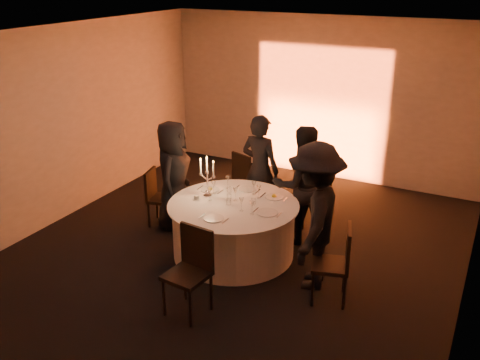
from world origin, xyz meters
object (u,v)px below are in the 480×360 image
at_px(guest_back_right, 301,185).
at_px(guest_right, 315,217).
at_px(chair_back_left, 246,176).
at_px(chair_back_right, 316,193).
at_px(guest_left, 173,175).
at_px(banquet_table, 233,229).
at_px(chair_right, 337,260).
at_px(chair_left, 157,194).
at_px(chair_front, 191,265).
at_px(guest_back_left, 260,169).
at_px(coffee_cup, 197,198).
at_px(candelabra, 207,182).

bearing_deg(guest_back_right, guest_right, 79.88).
xyz_separation_m(chair_back_left, guest_back_right, (1.24, -0.70, 0.34)).
bearing_deg(chair_back_right, guest_left, 0.18).
bearing_deg(chair_back_right, banquet_table, 35.67).
bearing_deg(guest_right, guest_back_right, -161.27).
xyz_separation_m(chair_right, guest_back_right, (-0.95, 1.26, 0.32)).
bearing_deg(chair_left, guest_back_right, -89.97).
height_order(chair_back_right, chair_right, chair_back_right).
relative_size(chair_front, guest_back_left, 0.60).
xyz_separation_m(chair_front, guest_left, (-1.40, 1.76, 0.26)).
distance_m(chair_back_left, guest_left, 1.36).
distance_m(banquet_table, chair_back_right, 1.53).
bearing_deg(coffee_cup, chair_left, 156.70).
height_order(banquet_table, chair_right, chair_right).
distance_m(chair_back_right, candelabra, 1.77).
relative_size(chair_front, guest_right, 0.55).
xyz_separation_m(banquet_table, chair_left, (-1.50, 0.32, 0.11)).
bearing_deg(chair_back_left, banquet_table, 129.08).
height_order(chair_right, guest_back_right, guest_back_right).
bearing_deg(chair_right, banquet_table, -121.45).
height_order(chair_front, guest_left, guest_left).
distance_m(chair_left, chair_right, 3.20).
relative_size(guest_left, guest_back_left, 0.97).
relative_size(banquet_table, candelabra, 2.98).
height_order(banquet_table, chair_front, chair_front).
distance_m(banquet_table, guest_left, 1.36).
relative_size(guest_left, guest_right, 0.90).
bearing_deg(guest_right, chair_back_left, -143.97).
bearing_deg(guest_left, banquet_table, -124.43).
distance_m(guest_back_left, candelabra, 1.12).
relative_size(guest_back_right, candelabra, 2.89).
bearing_deg(banquet_table, chair_front, -82.69).
height_order(banquet_table, candelabra, candelabra).
distance_m(chair_back_left, coffee_cup, 1.66).
bearing_deg(coffee_cup, guest_back_right, 38.08).
bearing_deg(chair_back_left, chair_right, 156.74).
relative_size(banquet_table, guest_back_right, 1.03).
xyz_separation_m(chair_back_left, guest_right, (1.80, -1.75, 0.41)).
distance_m(guest_left, guest_right, 2.53).
bearing_deg(guest_back_left, chair_left, 37.46).
height_order(chair_left, guest_back_left, guest_back_left).
height_order(chair_left, coffee_cup, chair_left).
relative_size(banquet_table, coffee_cup, 16.36).
distance_m(guest_right, candelabra, 1.70).
distance_m(chair_left, guest_left, 0.44).
bearing_deg(guest_right, banquet_table, -109.74).
distance_m(chair_right, coffee_cup, 2.18).
relative_size(guest_back_right, guest_right, 0.93).
xyz_separation_m(chair_back_left, chair_front, (0.75, -2.91, 0.05)).
xyz_separation_m(chair_left, chair_right, (3.11, -0.75, 0.06)).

